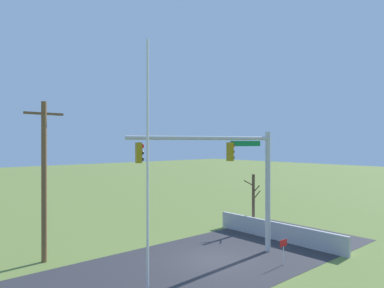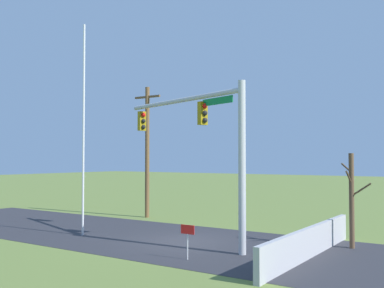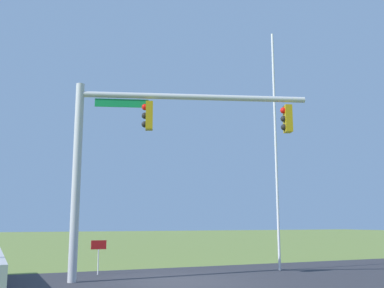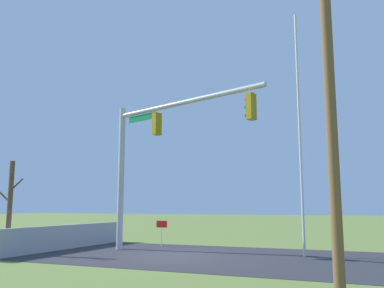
% 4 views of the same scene
% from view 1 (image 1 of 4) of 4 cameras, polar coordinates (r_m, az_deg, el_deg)
% --- Properties ---
extents(ground_plane, '(160.00, 160.00, 0.00)m').
position_cam_1_polar(ground_plane, '(18.75, 3.18, -18.11)').
color(ground_plane, olive).
extents(road_surface, '(28.00, 8.00, 0.01)m').
position_cam_1_polar(road_surface, '(16.36, -7.57, -20.89)').
color(road_surface, '#2D2D33').
rests_on(road_surface, ground_plane).
extents(sidewalk_corner, '(6.00, 6.00, 0.01)m').
position_cam_1_polar(sidewalk_corner, '(21.29, 13.74, -15.85)').
color(sidewalk_corner, '#B7B5AD').
rests_on(sidewalk_corner, ground_plane).
extents(retaining_fence, '(0.20, 8.86, 1.08)m').
position_cam_1_polar(retaining_fence, '(22.67, 13.46, -13.46)').
color(retaining_fence, '#A8A8AD').
rests_on(retaining_fence, ground_plane).
extents(signal_mast, '(7.54, 2.71, 6.48)m').
position_cam_1_polar(signal_mast, '(18.54, 6.56, -3.81)').
color(signal_mast, '#B2B5BA').
rests_on(signal_mast, ground_plane).
extents(flagpole, '(0.10, 0.10, 9.86)m').
position_cam_1_polar(flagpole, '(13.74, -7.13, -3.81)').
color(flagpole, silver).
rests_on(flagpole, ground_plane).
extents(utility_pole, '(1.90, 0.26, 7.93)m').
position_cam_1_polar(utility_pole, '(19.05, -22.66, -5.12)').
color(utility_pole, brown).
rests_on(utility_pole, ground_plane).
extents(bare_tree, '(1.27, 1.02, 3.77)m').
position_cam_1_polar(bare_tree, '(24.52, 9.83, -9.06)').
color(bare_tree, brown).
rests_on(bare_tree, ground_plane).
extents(open_sign, '(0.56, 0.04, 1.22)m').
position_cam_1_polar(open_sign, '(18.30, 14.47, -15.61)').
color(open_sign, silver).
rests_on(open_sign, ground_plane).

